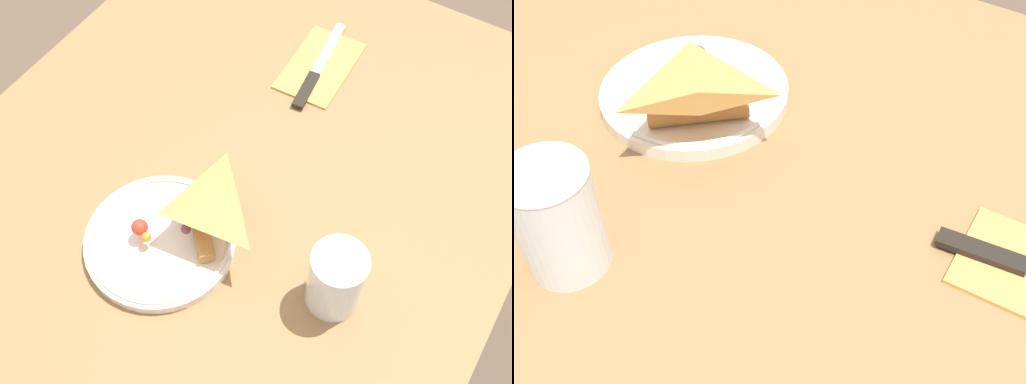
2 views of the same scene
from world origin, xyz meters
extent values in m
cube|color=olive|center=(0.00, 0.00, 0.76)|extent=(1.10, 0.85, 0.03)
cube|color=#382D23|center=(-0.50, 0.38, 0.37)|extent=(0.06, 0.06, 0.75)
cylinder|color=silver|center=(-0.14, 0.03, 0.79)|extent=(0.22, 0.22, 0.02)
torus|color=silver|center=(-0.14, 0.03, 0.80)|extent=(0.21, 0.21, 0.01)
pyramid|color=tan|center=(-0.13, 0.02, 0.81)|extent=(0.16, 0.16, 0.02)
cylinder|color=#B77A3D|center=(-0.10, -0.02, 0.81)|extent=(0.09, 0.09, 0.02)
sphere|color=#7A4256|center=(-0.10, 0.02, 0.82)|extent=(0.02, 0.02, 0.02)
sphere|color=orange|center=(-0.16, 0.03, 0.82)|extent=(0.01, 0.01, 0.01)
sphere|color=#7A4256|center=(-0.12, -0.01, 0.82)|extent=(0.01, 0.01, 0.01)
sphere|color=red|center=(-0.15, 0.05, 0.82)|extent=(0.02, 0.02, 0.02)
cylinder|color=white|center=(-0.08, -0.22, 0.83)|extent=(0.07, 0.07, 0.11)
cylinder|color=#B27F42|center=(-0.08, -0.22, 0.83)|extent=(0.07, 0.07, 0.09)
torus|color=white|center=(-0.08, -0.22, 0.89)|extent=(0.08, 0.08, 0.00)
cube|color=black|center=(0.23, -0.01, 0.79)|extent=(0.08, 0.03, 0.01)
camera|label=1|loc=(-0.44, -0.33, 1.60)|focal=45.00mm
camera|label=2|loc=(0.27, -0.42, 1.24)|focal=45.00mm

